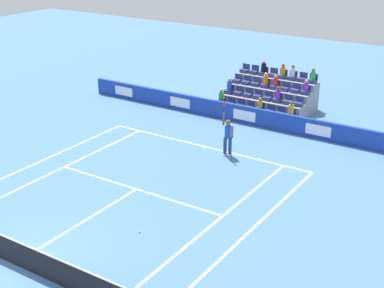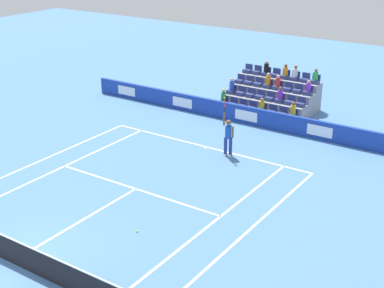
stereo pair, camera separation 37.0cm
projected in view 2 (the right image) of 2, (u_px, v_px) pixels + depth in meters
The scene contains 14 objects.
ground_plane at pixel (11, 262), 18.19m from camera, with size 80.00×80.00×0.00m, color #4C7AB2.
line_baseline at pixel (207, 147), 27.34m from camera, with size 10.97×0.10×0.01m, color white.
line_service at pixel (136, 189), 23.11m from camera, with size 8.23×0.10×0.01m, color white.
line_centre_service at pixel (81, 221), 20.65m from camera, with size 0.10×6.40×0.01m, color white.
line_singles_sideline_left at pixel (57, 169), 24.89m from camera, with size 0.10×11.89×0.01m, color white.
line_singles_sideline_right at pixel (214, 221), 20.63m from camera, with size 0.10×11.89×0.01m, color white.
line_doubles_sideline_left at pixel (36, 163), 25.60m from camera, with size 0.10×11.89×0.01m, color white.
line_doubles_sideline_right at pixel (247, 232), 19.93m from camera, with size 0.10×11.89×0.01m, color white.
line_centre_mark at pixel (206, 148), 27.26m from camera, with size 0.10×0.20×0.01m, color white.
sponsor_barrier at pixel (247, 115), 30.26m from camera, with size 20.99×0.22×0.98m.
tennis_net at pixel (9, 249), 18.00m from camera, with size 11.97×0.10×1.07m.
tennis_player at pixel (228, 136), 26.00m from camera, with size 0.54×0.42×2.85m.
stadium_stand at pixel (272, 98), 32.44m from camera, with size 4.96×3.80×2.59m.
loose_tennis_ball at pixel (137, 231), 19.91m from camera, with size 0.07×0.07×0.07m, color #D1E533.
Camera 2 is at (-13.49, 9.50, 10.40)m, focal length 52.32 mm.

